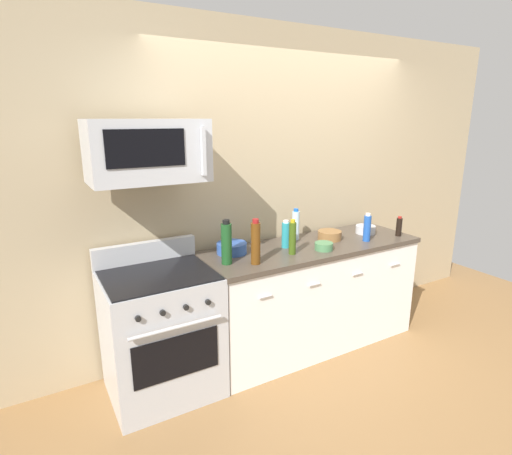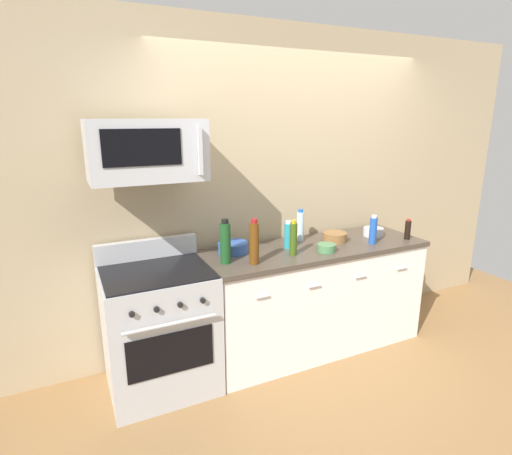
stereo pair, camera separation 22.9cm
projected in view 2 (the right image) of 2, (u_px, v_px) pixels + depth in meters
ground_plane at (312, 344)px, 3.65m from camera, size 6.01×6.01×0.00m
back_wall at (292, 188)px, 3.66m from camera, size 5.01×0.10×2.70m
counter_unit at (314, 297)px, 3.53m from camera, size 1.92×0.66×0.92m
range_oven at (160, 329)px, 2.98m from camera, size 0.76×0.69×1.07m
microwave at (146, 150)px, 2.68m from camera, size 0.74×0.44×0.40m
bottle_olive_oil at (293, 239)px, 3.16m from camera, size 0.06×0.06×0.28m
bottle_soda_blue at (373, 230)px, 3.45m from camera, size 0.06×0.06×0.25m
bottle_dish_soap at (288, 235)px, 3.33m from camera, size 0.07×0.07×0.23m
bottle_wine_amber at (254, 243)px, 2.96m from camera, size 0.07×0.07×0.34m
bottle_soy_sauce_dark at (408, 230)px, 3.58m from camera, size 0.05×0.05×0.18m
bottle_wine_green at (225, 242)px, 2.98m from camera, size 0.08×0.08×0.33m
bottle_water_clear at (300, 226)px, 3.54m from camera, size 0.06×0.06×0.28m
bowl_blue_mixing at (233, 247)px, 3.23m from camera, size 0.24×0.24×0.09m
bowl_green_glaze at (326, 248)px, 3.26m from camera, size 0.15×0.15×0.06m
bowl_wooden_salad at (335, 237)px, 3.53m from camera, size 0.21×0.21×0.08m
bowl_steel_prep at (373, 232)px, 3.70m from camera, size 0.18×0.18×0.07m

